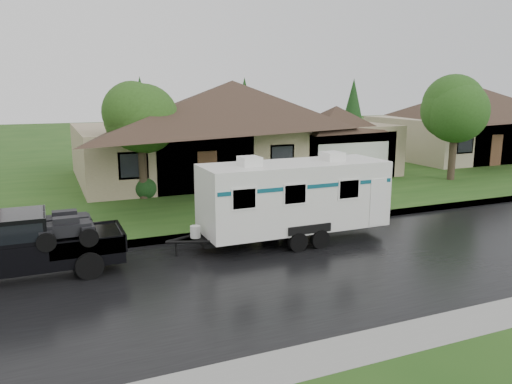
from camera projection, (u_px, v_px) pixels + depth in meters
ground at (321, 243)px, 17.39m from camera, size 140.00×140.00×0.00m
road at (354, 260)px, 15.59m from camera, size 140.00×8.00×0.01m
curb at (291, 225)px, 19.40m from camera, size 140.00×0.50×0.15m
lawn at (197, 174)px, 30.88m from camera, size 140.00×26.00×0.15m
house_main at (238, 117)px, 30.00m from camera, size 19.44×10.80×6.90m
house_neighbor at (479, 115)px, 38.22m from camera, size 15.12×9.72×6.45m
tree_left_green at (140, 116)px, 23.00m from camera, size 3.38×3.38×5.60m
tree_right_green at (456, 108)px, 27.86m from camera, size 3.51×3.51×5.82m
shrub_row at (264, 178)px, 26.40m from camera, size 13.60×1.00×1.00m
pickup_truck at (16, 244)px, 14.00m from camera, size 5.57×2.12×1.86m
travel_trailer at (294, 196)px, 17.26m from camera, size 6.87×2.41×3.08m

